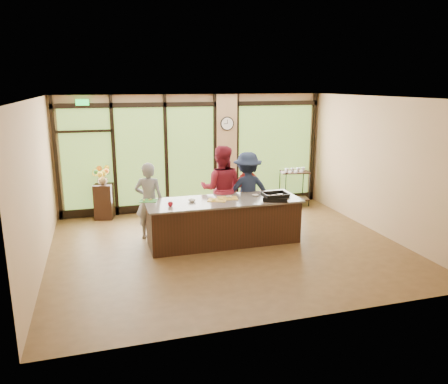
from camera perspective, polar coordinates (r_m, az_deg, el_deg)
floor at (r=9.04m, az=0.46°, el=-7.17°), size 7.00×7.00×0.00m
ceiling at (r=8.43m, az=0.50°, el=12.21°), size 7.00×7.00×0.00m
back_wall at (r=11.47m, az=-3.87°, el=5.12°), size 7.00×0.00×7.00m
left_wall at (r=8.33m, az=-23.26°, el=0.63°), size 0.00×6.00×6.00m
right_wall at (r=10.17m, az=19.75°, el=3.19°), size 0.00×6.00×6.00m
window_wall at (r=11.48m, az=-3.01°, el=4.61°), size 6.90×0.12×3.00m
island_base at (r=9.16m, az=-0.08°, el=-3.95°), size 3.10×1.00×0.88m
countertop at (r=9.03m, az=-0.08°, el=-1.17°), size 3.20×1.10×0.04m
wall_clock at (r=11.46m, az=0.41°, el=8.92°), size 0.36×0.04×0.36m
cook_left at (r=9.41m, az=-9.75°, el=-1.16°), size 0.71×0.58×1.67m
cook_midleft at (r=9.74m, az=-0.36°, el=0.40°), size 1.13×1.01×1.95m
cook_midright at (r=10.00m, az=3.04°, el=-0.21°), size 1.03×0.74×1.62m
cook_right at (r=9.91m, az=3.07°, el=0.13°), size 1.19×0.73×1.78m
roasting_pan at (r=9.05m, az=6.69°, el=-0.81°), size 0.61×0.55×0.09m
mixing_bowl at (r=9.08m, az=7.66°, el=-0.82°), size 0.33×0.33×0.08m
cutting_board_left at (r=9.08m, az=-9.84°, el=-1.13°), size 0.42×0.36×0.01m
cutting_board_center at (r=8.99m, az=-0.90°, el=-1.07°), size 0.46×0.41×0.01m
cutting_board_right at (r=9.14m, az=0.46°, el=-0.81°), size 0.47×0.38×0.01m
prep_bowl_near at (r=8.91m, az=-4.21°, el=-1.13°), size 0.17×0.17×0.05m
prep_bowl_mid at (r=9.17m, az=0.67°, el=-0.67°), size 0.16×0.16×0.04m
prep_bowl_far at (r=9.35m, az=4.12°, el=-0.44°), size 0.16×0.16×0.03m
red_ramekin at (r=8.62m, az=-7.02°, el=-1.59°), size 0.13×0.13×0.08m
flower_stand at (r=11.18m, az=-15.40°, el=-1.18°), size 0.52×0.52×0.86m
flower_vase at (r=11.05m, az=-15.59°, el=1.66°), size 0.33×0.33×0.27m
bar_cart at (r=12.02m, az=9.21°, el=1.16°), size 0.84×0.59×1.05m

